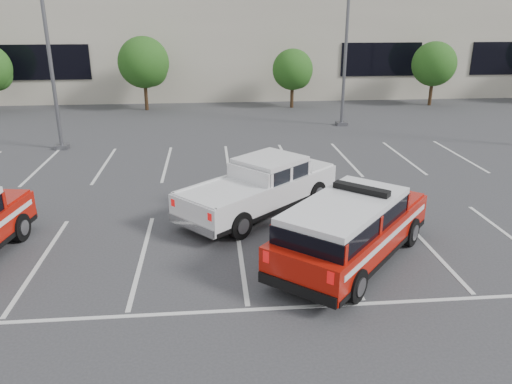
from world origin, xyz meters
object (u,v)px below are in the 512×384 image
Objects in this scene: light_pole_left at (47,38)px; light_pole_mid at (347,33)px; tree_right at (435,65)px; fire_chief_suv at (351,233)px; tree_mid_right at (294,71)px; convention_building at (218,32)px; white_pickup at (260,192)px; tree_mid_left at (145,64)px.

light_pole_mid is (15.00, 4.00, 0.00)m from light_pole_left.
tree_right is 25.95m from fire_chief_suv.
tree_mid_right is 10.00m from tree_right.
tree_mid_right is at bearing 37.50° from light_pole_left.
light_pole_mid is at bearing -72.48° from tree_mid_right.
light_pole_mid is (6.82, -15.86, 0.47)m from convention_building.
tree_right is (14.91, -9.82, -1.95)m from convention_building.
tree_right is (10.00, 0.00, 0.27)m from tree_mid_right.
white_pickup is at bearing -126.68° from tree_right.
convention_building is at bearing 67.61° from light_pole_left.
white_pickup is at bearing -73.19° from tree_mid_left.
light_pole_mid is at bearing -26.92° from tree_mid_left.
convention_building reaches higher than white_pickup.
fire_chief_suv is 4.23m from white_pickup.
tree_mid_left is at bearing 154.74° from white_pickup.
light_pole_mid is at bearing 117.13° from fire_chief_suv.
white_pickup is at bearing -102.48° from tree_mid_right.
light_pole_left is at bearing -112.39° from convention_building.
convention_building is 10.58× the size of fire_chief_suv.
convention_building is 15.04× the size of tree_mid_right.
tree_right is at bearing 23.51° from light_pole_left.
light_pole_mid is at bearing -66.74° from convention_building.
convention_building is 32.98m from fire_chief_suv.
light_pole_left is 13.43m from white_pickup.
tree_mid_left is at bearing -117.40° from convention_building.
light_pole_mid reaches higher than white_pickup.
tree_mid_left reaches higher than fire_chief_suv.
tree_mid_right is at bearing 125.45° from white_pickup.
tree_mid_left is 0.47× the size of light_pole_mid.
convention_building is 11.20m from tree_mid_right.
convention_building is 29.20m from white_pickup.
light_pole_mid reaches higher than tree_mid_right.
convention_building is 5.86× the size of light_pole_left.
tree_mid_right is at bearing -63.43° from convention_building.
white_pickup is (8.86, -9.05, -4.47)m from light_pole_left.
tree_mid_left is 24.21m from fire_chief_suv.
light_pole_mid is at bearing 112.75° from white_pickup.
light_pole_left is 1.79× the size of white_pickup.
light_pole_left is 17.34m from fire_chief_suv.
tree_mid_right is 0.90× the size of tree_right.
light_pole_mid reaches higher than tree_right.
light_pole_mid is at bearing -143.23° from tree_right.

